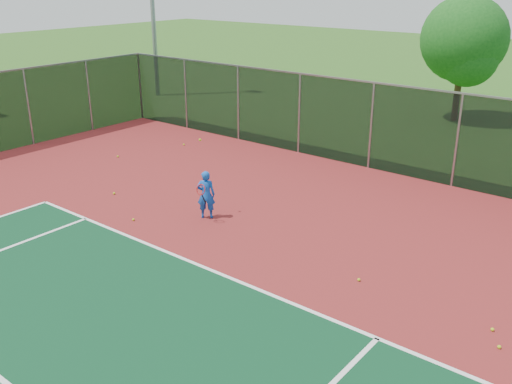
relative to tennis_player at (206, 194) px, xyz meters
The scene contains 12 objects.
ground 6.85m from the tennis_player, 49.52° to the right, with size 120.00×120.00×0.00m, color #275418.
court_apron 5.50m from the tennis_player, 35.74° to the right, with size 30.00×20.00×0.02m, color maroon.
fence_back 8.17m from the tennis_player, 57.00° to the left, with size 30.00×0.06×3.03m.
tennis_player is the anchor object (origin of this frame).
practice_ball_0 8.08m from the tennis_player, ahead, with size 0.07×0.07×0.07m, color #B0CD17.
practice_ball_2 2.13m from the tennis_player, 135.02° to the right, with size 0.07×0.07×0.07m, color #B0CD17.
practice_ball_4 5.16m from the tennis_player, ahead, with size 0.07×0.07×0.07m, color #B0CD17.
practice_ball_5 3.58m from the tennis_player, behind, with size 0.07×0.07×0.07m, color #B0CD17.
practice_ball_6 6.82m from the tennis_player, 162.35° to the left, with size 0.07×0.07×0.07m, color #B0CD17.
practice_ball_7 7.42m from the tennis_player, 140.22° to the left, with size 0.07×0.07×0.07m, color #B0CD17.
practice_ball_8 8.40m from the tennis_player, ahead, with size 0.07×0.07×0.07m, color #B0CD17.
tree_back_left 15.86m from the tennis_player, 85.19° to the left, with size 3.84×3.84×5.64m.
Camera 1 is at (5.81, -5.45, 6.41)m, focal length 40.00 mm.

